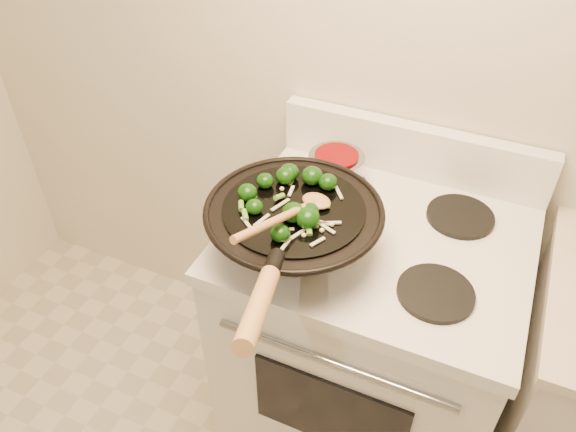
% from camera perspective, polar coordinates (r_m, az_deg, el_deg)
% --- Properties ---
extents(stove, '(0.78, 0.67, 1.08)m').
position_cam_1_polar(stove, '(1.82, 7.78, -12.31)').
color(stove, white).
rests_on(stove, ground).
extents(wok, '(0.43, 0.71, 0.27)m').
position_cam_1_polar(wok, '(1.36, 0.55, -1.14)').
color(wok, black).
rests_on(wok, stove).
extents(stirfry, '(0.26, 0.29, 0.05)m').
position_cam_1_polar(stirfry, '(1.33, 0.35, 2.04)').
color(stirfry, '#0D3308').
rests_on(stirfry, wok).
extents(wooden_spoon, '(0.11, 0.33, 0.11)m').
position_cam_1_polar(wooden_spoon, '(1.26, 0.75, 0.51)').
color(wooden_spoon, '#B77E48').
rests_on(wooden_spoon, wok).
extents(saucepan, '(0.16, 0.26, 0.09)m').
position_cam_1_polar(saucepan, '(1.60, 4.86, 4.80)').
color(saucepan, '#979A9F').
rests_on(saucepan, stove).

